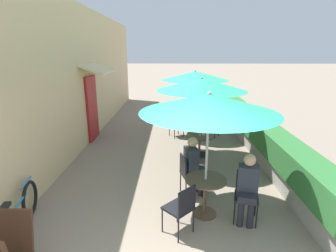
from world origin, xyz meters
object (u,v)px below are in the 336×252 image
object	(u,v)px
cafe_chair_near_right	(188,172)
patio_umbrella_mid	(202,85)
cafe_chair_mid_right	(198,134)
patio_umbrella_far	(195,76)
patio_umbrella_near	(209,103)
patio_table_near	(205,189)
cafe_chair_far_right	(213,122)
coffee_cup_far	(194,114)
cafe_chair_far_back	(191,115)
cafe_chair_far_left	(178,122)
patio_table_mid	(200,143)
cafe_chair_mid_left	(202,153)
coffee_cup_mid	(204,134)
bicycle_leaning	(17,217)
patio_table_far	(194,120)
cafe_chair_near_left	(247,192)
cafe_chair_near_back	(182,206)
seated_patron_near_right	(194,164)
seated_patron_near_left	(248,186)

from	to	relation	value
cafe_chair_near_right	patio_umbrella_mid	distance (m)	2.38
cafe_chair_mid_right	patio_umbrella_far	distance (m)	2.31
patio_umbrella_near	patio_umbrella_far	xyz separation A→B (m)	(0.16, 4.86, 0.00)
patio_table_near	cafe_chair_far_right	bearing A→B (deg)	79.91
coffee_cup_far	patio_table_near	bearing A→B (deg)	-91.76
cafe_chair_far_back	patio_umbrella_near	bearing A→B (deg)	-0.19
cafe_chair_far_back	cafe_chair_far_left	bearing A→B (deg)	-23.84
patio_table_mid	cafe_chair_mid_left	xyz separation A→B (m)	(-0.02, -0.71, 0.02)
coffee_cup_mid	bicycle_leaning	size ratio (longest dim) A/B	0.05
patio_umbrella_far	bicycle_leaning	world-z (taller)	patio_umbrella_far
patio_table_far	cafe_chair_far_back	bearing A→B (deg)	95.34
patio_umbrella_far	coffee_cup_mid	bearing A→B (deg)	-88.22
cafe_chair_mid_right	cafe_chair_far_back	size ratio (longest dim) A/B	1.00
coffee_cup_mid	cafe_chair_mid_left	bearing A→B (deg)	-99.25
patio_table_near	cafe_chair_mid_left	world-z (taller)	cafe_chair_mid_left
cafe_chair_mid_right	cafe_chair_far_left	bearing A→B (deg)	-148.64
cafe_chair_near_right	cafe_chair_far_left	world-z (taller)	same
cafe_chair_near_left	cafe_chair_near_back	bearing A→B (deg)	36.16
cafe_chair_near_left	bicycle_leaning	xyz separation A→B (m)	(-3.76, -0.53, -0.18)
cafe_chair_near_back	patio_umbrella_mid	xyz separation A→B (m)	(0.57, 2.99, 1.54)
cafe_chair_near_left	bicycle_leaning	bearing A→B (deg)	22.20
patio_umbrella_near	cafe_chair_near_right	bearing A→B (deg)	111.94
cafe_chair_near_back	bicycle_leaning	world-z (taller)	cafe_chair_near_back
cafe_chair_mid_right	coffee_cup_far	xyz separation A→B (m)	(-0.01, 1.63, 0.23)
patio_umbrella_far	bicycle_leaning	xyz separation A→B (m)	(-3.22, -5.49, -1.72)
seated_patron_near_right	patio_umbrella_mid	xyz separation A→B (m)	(0.29, 1.73, 1.37)
patio_table_far	seated_patron_near_left	bearing A→B (deg)	-84.21
patio_umbrella_far	cafe_chair_far_right	size ratio (longest dim) A/B	2.63
cafe_chair_near_back	cafe_chair_mid_right	bearing A→B (deg)	35.10
cafe_chair_near_back	cafe_chair_far_right	bearing A→B (deg)	30.48
patio_table_mid	bicycle_leaning	size ratio (longest dim) A/B	0.42
patio_umbrella_far	patio_table_far	bearing A→B (deg)	0.00
patio_umbrella_near	bicycle_leaning	distance (m)	3.56
patio_table_near	cafe_chair_near_left	bearing A→B (deg)	-8.06
cafe_chair_near_right	cafe_chair_far_back	bearing A→B (deg)	159.97
seated_patron_near_left	cafe_chair_mid_right	xyz separation A→B (m)	(-0.52, 3.35, -0.17)
cafe_chair_near_right	cafe_chair_far_left	distance (m)	3.79
cafe_chair_mid_left	coffee_cup_mid	bearing A→B (deg)	-1.45
coffee_cup_far	cafe_chair_far_right	bearing A→B (deg)	-17.26
coffee_cup_mid	cafe_chair_far_back	bearing A→B (deg)	92.60
patio_table_near	patio_table_mid	xyz separation A→B (m)	(0.13, 2.43, 0.00)
cafe_chair_near_left	patio_umbrella_near	bearing A→B (deg)	6.16
cafe_chair_near_left	cafe_chair_far_right	size ratio (longest dim) A/B	1.00
patio_umbrella_near	cafe_chair_near_back	distance (m)	1.70
seated_patron_near_left	patio_umbrella_near	bearing A→B (deg)	-2.86
cafe_chair_near_left	patio_umbrella_mid	distance (m)	3.01
cafe_chair_near_right	cafe_chair_mid_left	world-z (taller)	same
patio_umbrella_far	cafe_chair_mid_left	bearing A→B (deg)	-90.93
cafe_chair_near_left	cafe_chair_far_back	world-z (taller)	same
patio_table_mid	cafe_chair_far_back	world-z (taller)	cafe_chair_far_back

